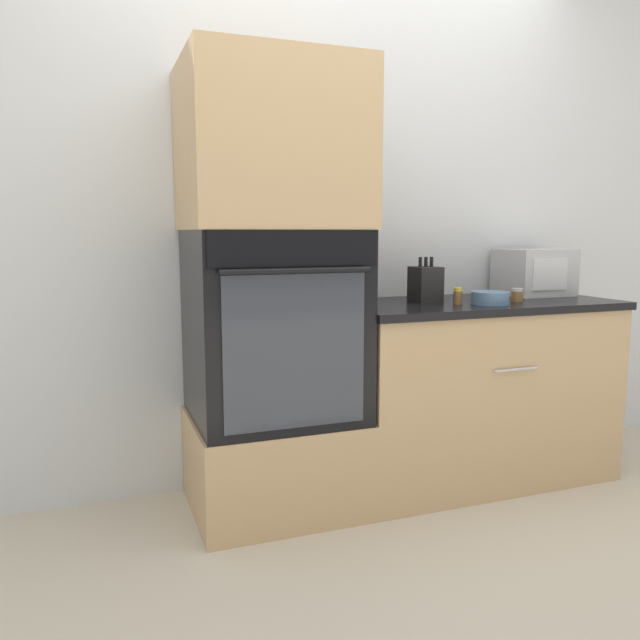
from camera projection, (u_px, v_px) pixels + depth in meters
The scene contains 12 objects.
ground_plane at pixel (378, 523), 2.56m from camera, with size 12.00×12.00×0.00m, color beige.
wall_back at pixel (324, 218), 2.97m from camera, with size 8.00×0.05×2.50m.
oven_cabinet_base at pixel (275, 461), 2.69m from camera, with size 0.70×0.60×0.41m.
wall_oven at pixel (274, 325), 2.60m from camera, with size 0.68×0.64×0.79m.
oven_cabinet_upper at pixel (271, 148), 2.50m from camera, with size 0.70×0.60×0.66m.
counter_unit at pixel (473, 389), 3.00m from camera, with size 1.31×0.63×0.86m.
microwave at pixel (534, 272), 3.19m from camera, with size 0.33×0.29×0.23m.
knife_block at pixel (425, 284), 2.88m from camera, with size 0.12×0.14×0.21m.
bowl at pixel (490, 298), 2.79m from camera, with size 0.17×0.17×0.06m.
condiment_jar_near at pixel (517, 295), 2.91m from camera, with size 0.05×0.05×0.06m.
condiment_jar_mid at pixel (458, 296), 2.80m from camera, with size 0.04×0.04×0.07m.
condiment_jar_far at pixel (358, 292), 2.97m from camera, with size 0.06×0.06×0.08m.
Camera 1 is at (-1.06, -2.18, 1.18)m, focal length 35.00 mm.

